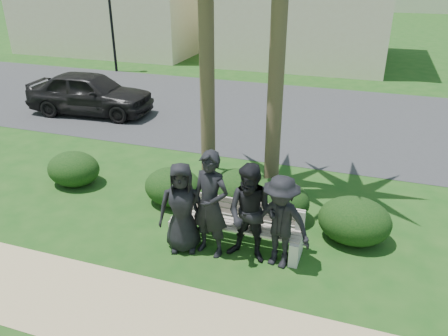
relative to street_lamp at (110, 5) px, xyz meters
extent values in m
plane|color=#174714|center=(9.00, -12.00, -2.94)|extent=(160.00, 160.00, 0.00)
cube|color=tan|center=(9.00, -13.80, -2.94)|extent=(30.00, 1.60, 0.01)
cube|color=#2D2D30|center=(9.00, -4.00, -2.94)|extent=(160.00, 8.00, 0.01)
cylinder|color=black|center=(0.00, 0.00, -0.94)|extent=(0.12, 0.12, 4.00)
cube|color=gray|center=(9.60, -11.73, -2.50)|extent=(2.35, 0.56, 0.04)
cube|color=gray|center=(9.60, -11.50, -2.26)|extent=(2.34, 0.07, 0.27)
cube|color=beige|center=(8.51, -11.73, -2.73)|extent=(0.16, 0.54, 0.43)
cube|color=beige|center=(10.69, -11.73, -2.73)|extent=(0.16, 0.54, 0.43)
imported|color=black|center=(8.75, -12.07, -2.12)|extent=(0.93, 0.76, 1.64)
imported|color=black|center=(9.25, -12.02, -1.99)|extent=(0.78, 0.60, 1.91)
imported|color=black|center=(9.95, -11.98, -2.06)|extent=(0.91, 0.74, 1.76)
imported|color=black|center=(10.43, -11.98, -2.12)|extent=(1.16, 0.82, 1.64)
ellipsoid|color=black|center=(5.37, -10.55, -2.55)|extent=(1.21, 1.00, 0.79)
ellipsoid|color=black|center=(7.89, -10.63, -2.54)|extent=(1.22, 1.01, 0.80)
ellipsoid|color=black|center=(8.87, -10.55, -2.62)|extent=(1.00, 0.83, 0.65)
ellipsoid|color=black|center=(9.27, -10.39, -2.51)|extent=(1.32, 1.09, 0.86)
ellipsoid|color=black|center=(10.08, -10.54, -2.52)|extent=(1.29, 1.07, 0.84)
ellipsoid|color=black|center=(11.57, -10.82, -2.52)|extent=(1.30, 1.08, 0.85)
cylinder|color=brown|center=(8.24, -9.45, -0.26)|extent=(0.32, 0.32, 5.37)
cylinder|color=brown|center=(9.72, -9.49, 0.04)|extent=(0.32, 0.32, 5.97)
imported|color=black|center=(2.70, -5.94, -2.23)|extent=(4.29, 2.01, 1.42)
camera|label=1|loc=(11.51, -17.95, 1.64)|focal=35.00mm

